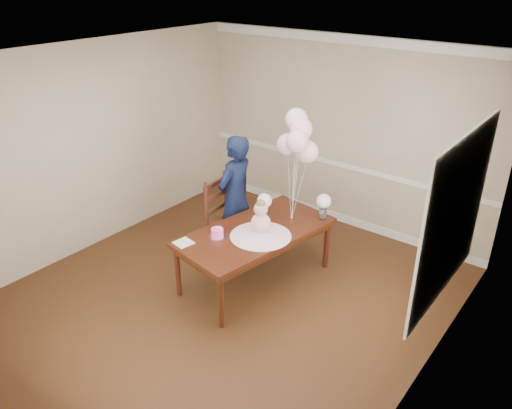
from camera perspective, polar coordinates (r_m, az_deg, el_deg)
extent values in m
cube|color=black|center=(5.95, -3.48, -10.45)|extent=(4.50, 5.00, 0.00)
cube|color=silver|center=(4.86, -4.35, 16.09)|extent=(4.50, 5.00, 0.02)
cube|color=tan|center=(7.19, 9.53, 7.98)|extent=(4.50, 0.02, 2.70)
cube|color=tan|center=(6.87, -18.17, 6.17)|extent=(0.02, 5.00, 2.70)
cube|color=tan|center=(4.28, 19.53, -6.31)|extent=(0.02, 5.00, 2.70)
cube|color=silver|center=(7.33, 9.24, 4.61)|extent=(4.50, 0.02, 0.07)
cube|color=silver|center=(6.90, 10.30, 18.10)|extent=(4.50, 0.02, 0.12)
cube|color=silver|center=(7.67, 8.80, -1.23)|extent=(4.50, 0.02, 0.12)
cube|color=white|center=(4.62, 21.76, -1.39)|extent=(0.02, 1.66, 1.56)
cube|color=silver|center=(4.62, 21.55, -1.32)|extent=(0.01, 1.50, 1.40)
cube|color=black|center=(5.86, -0.07, -3.14)|extent=(1.22, 1.99, 0.05)
cube|color=black|center=(5.90, -0.07, -3.74)|extent=(1.11, 1.89, 0.09)
cylinder|color=black|center=(5.86, -8.95, -7.52)|extent=(0.07, 0.07, 0.65)
cylinder|color=black|center=(5.33, -4.04, -11.00)|extent=(0.07, 0.07, 0.65)
cylinder|color=black|center=(6.80, 2.98, -2.14)|extent=(0.07, 0.07, 0.65)
cylinder|color=black|center=(6.36, 8.06, -4.56)|extent=(0.07, 0.07, 0.65)
cone|color=#E8ABC8|center=(5.71, 0.54, -3.18)|extent=(0.81, 0.81, 0.09)
sphere|color=pink|center=(5.65, 0.54, -2.11)|extent=(0.22, 0.22, 0.22)
sphere|color=#D09C8F|center=(5.57, 0.55, -0.50)|extent=(0.16, 0.16, 0.16)
sphere|color=brown|center=(5.55, 0.55, 0.02)|extent=(0.11, 0.11, 0.11)
cylinder|color=silver|center=(5.73, -4.43, -3.62)|extent=(0.24, 0.24, 0.01)
cylinder|color=#FF50B0|center=(5.71, -4.45, -3.18)|extent=(0.16, 0.16, 0.09)
sphere|color=white|center=(5.68, -4.47, -2.65)|extent=(0.03, 0.03, 0.03)
sphere|color=white|center=(5.67, -4.15, -2.69)|extent=(0.03, 0.03, 0.03)
cylinder|color=white|center=(6.07, 0.96, -0.99)|extent=(0.11, 0.11, 0.15)
sphere|color=#FAD2D7|center=(6.00, 0.97, 0.45)|extent=(0.18, 0.18, 0.18)
cylinder|color=silver|center=(6.12, 7.66, -1.03)|extent=(0.11, 0.11, 0.15)
sphere|color=#F7CFD5|center=(6.04, 7.75, 0.39)|extent=(0.18, 0.18, 0.18)
cube|color=silver|center=(5.64, -8.29, -4.35)|extent=(0.21, 0.21, 0.01)
cylinder|color=#BDBDC1|center=(6.11, 4.05, -1.58)|extent=(0.04, 0.04, 0.02)
sphere|color=#E3A1BF|center=(5.80, 3.66, 6.86)|extent=(0.26, 0.26, 0.26)
sphere|color=#EDA7C9|center=(5.62, 4.75, 7.19)|extent=(0.26, 0.26, 0.26)
sphere|color=#FFB4C7|center=(5.74, 5.19, 8.55)|extent=(0.26, 0.26, 0.26)
sphere|color=#FFB4D2|center=(5.78, 4.66, 9.68)|extent=(0.26, 0.26, 0.26)
sphere|color=#EAA6B6|center=(5.72, 5.87, 6.00)|extent=(0.26, 0.26, 0.26)
cylinder|color=silver|center=(5.97, 3.85, 1.91)|extent=(0.09, 0.02, 0.78)
cylinder|color=white|center=(5.87, 4.36, 1.99)|extent=(0.09, 0.06, 0.87)
cylinder|color=white|center=(5.93, 4.58, 2.70)|extent=(0.03, 0.09, 0.97)
cylinder|color=white|center=(5.94, 4.32, 3.27)|extent=(0.06, 0.11, 1.06)
cylinder|color=silver|center=(5.93, 4.90, 1.47)|extent=(0.14, 0.05, 0.72)
cube|color=#311B0D|center=(6.37, -2.91, -2.47)|extent=(0.54, 0.54, 0.06)
cylinder|color=#34190E|center=(6.46, -5.32, -4.76)|extent=(0.05, 0.05, 0.48)
cylinder|color=#35180E|center=(6.26, -2.38, -5.76)|extent=(0.05, 0.05, 0.48)
cylinder|color=#3B2210|center=(6.74, -3.30, -3.30)|extent=(0.05, 0.05, 0.48)
cylinder|color=#341A0E|center=(6.54, -0.42, -4.21)|extent=(0.05, 0.05, 0.48)
cylinder|color=#3A170F|center=(6.20, -5.71, -0.07)|extent=(0.05, 0.05, 0.62)
cylinder|color=#3E1E11|center=(6.49, -3.59, 1.24)|extent=(0.05, 0.05, 0.62)
cube|color=#3A210F|center=(6.40, -4.58, -0.48)|extent=(0.08, 0.44, 0.06)
cube|color=#3C1910|center=(6.32, -4.64, 0.96)|extent=(0.08, 0.44, 0.06)
cube|color=black|center=(6.25, -4.69, 2.43)|extent=(0.08, 0.44, 0.06)
imported|color=black|center=(6.38, -2.38, 0.84)|extent=(0.42, 0.61, 1.64)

